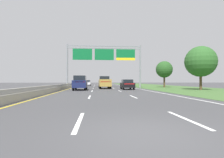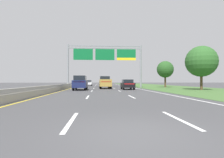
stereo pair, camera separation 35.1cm
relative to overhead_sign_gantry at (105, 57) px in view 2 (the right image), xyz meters
The scene contains 11 objects.
ground_plane 7.16m from the overhead_sign_gantry, 94.80° to the left, with size 220.00×220.00×0.00m, color #3D3D3F.
lane_striping 6.94m from the overhead_sign_gantry, 95.50° to the left, with size 11.96×106.00×0.01m.
grass_verge_right 15.41m from the overhead_sign_gantry, 14.67° to the left, with size 14.00×110.00×0.02m, color #3D602D.
median_barrier_concrete 9.72m from the overhead_sign_gantry, 152.62° to the left, with size 0.60×110.00×0.85m.
overhead_sign_gantry is the anchor object (origin of this frame).
pickup_truck_gold 6.47m from the overhead_sign_gantry, 91.71° to the right, with size 2.12×5.44×2.20m.
car_navy_left_lane_suv 11.12m from the overhead_sign_gantry, 113.65° to the right, with size 1.90×4.70×2.11m.
car_white_left_lane_sedan 18.74m from the overhead_sign_gantry, 103.45° to the left, with size 1.87×4.42×1.57m.
car_black_right_lane_sedan 9.88m from the overhead_sign_gantry, 66.24° to the right, with size 1.91×4.44×1.57m.
roadside_tree_near 17.55m from the overhead_sign_gantry, 36.68° to the right, with size 4.60×4.60×6.56m.
roadside_tree_mid 12.90m from the overhead_sign_gantry, ahead, with size 3.47×3.47×5.51m.
Camera 2 is at (-0.94, -4.56, 1.34)m, focal length 28.75 mm.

